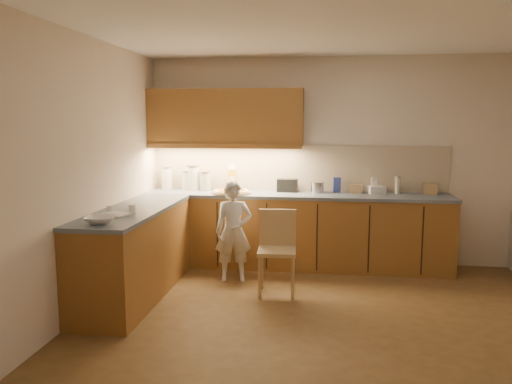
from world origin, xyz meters
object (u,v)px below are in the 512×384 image
(wooden_chair, at_px, (277,245))
(oil_jug, at_px, (232,179))
(child, at_px, (234,231))
(toaster, at_px, (287,185))
(pizza_on_board, at_px, (232,192))

(wooden_chair, relative_size, oil_jug, 2.67)
(wooden_chair, distance_m, oil_jug, 1.42)
(child, bearing_deg, toaster, 44.58)
(child, bearing_deg, wooden_chair, -43.01)
(wooden_chair, distance_m, toaster, 1.23)
(toaster, bearing_deg, oil_jug, -176.54)
(pizza_on_board, xyz_separation_m, wooden_chair, (0.65, -0.89, -0.44))
(child, distance_m, wooden_chair, 0.62)
(child, xyz_separation_m, toaster, (0.55, 0.80, 0.43))
(pizza_on_board, xyz_separation_m, toaster, (0.67, 0.24, 0.06))
(wooden_chair, bearing_deg, toaster, 85.43)
(pizza_on_board, relative_size, oil_jug, 1.50)
(toaster, bearing_deg, pizza_on_board, -157.96)
(pizza_on_board, height_order, wooden_chair, pizza_on_board)
(pizza_on_board, relative_size, child, 0.43)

